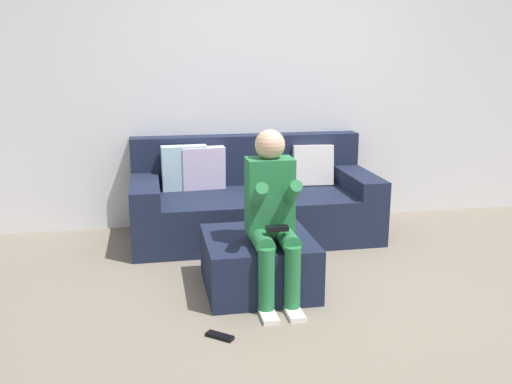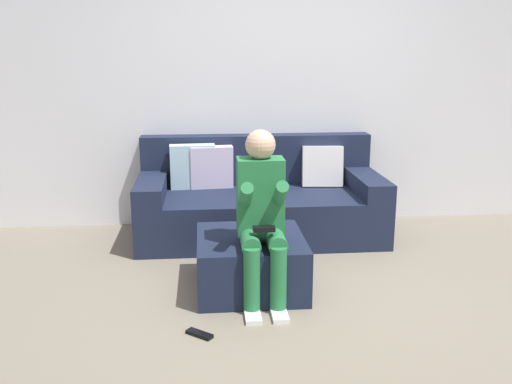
{
  "view_description": "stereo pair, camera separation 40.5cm",
  "coord_description": "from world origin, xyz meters",
  "px_view_note": "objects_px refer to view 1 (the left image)",
  "views": [
    {
      "loc": [
        -1.14,
        -3.35,
        1.63
      ],
      "look_at": [
        -0.34,
        0.87,
        0.55
      ],
      "focal_mm": 39.94,
      "sensor_mm": 36.0,
      "label": 1
    },
    {
      "loc": [
        -0.74,
        -3.4,
        1.63
      ],
      "look_at": [
        -0.34,
        0.87,
        0.55
      ],
      "focal_mm": 39.94,
      "sensor_mm": 36.0,
      "label": 2
    }
  ],
  "objects_px": {
    "couch_sectional": "(252,201)",
    "remote_near_ottoman": "(220,336)",
    "person_seated": "(272,210)",
    "ottoman": "(258,263)"
  },
  "relations": [
    {
      "from": "ottoman",
      "to": "remote_near_ottoman",
      "type": "height_order",
      "value": "ottoman"
    },
    {
      "from": "couch_sectional",
      "to": "person_seated",
      "type": "relative_size",
      "value": 1.88
    },
    {
      "from": "person_seated",
      "to": "remote_near_ottoman",
      "type": "relative_size",
      "value": 6.61
    },
    {
      "from": "couch_sectional",
      "to": "remote_near_ottoman",
      "type": "bearing_deg",
      "value": -105.95
    },
    {
      "from": "couch_sectional",
      "to": "person_seated",
      "type": "distance_m",
      "value": 1.41
    },
    {
      "from": "couch_sectional",
      "to": "person_seated",
      "type": "height_order",
      "value": "person_seated"
    },
    {
      "from": "couch_sectional",
      "to": "ottoman",
      "type": "distance_m",
      "value": 1.21
    },
    {
      "from": "couch_sectional",
      "to": "remote_near_ottoman",
      "type": "relative_size",
      "value": 12.43
    },
    {
      "from": "couch_sectional",
      "to": "ottoman",
      "type": "height_order",
      "value": "couch_sectional"
    },
    {
      "from": "couch_sectional",
      "to": "remote_near_ottoman",
      "type": "distance_m",
      "value": 1.96
    }
  ]
}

